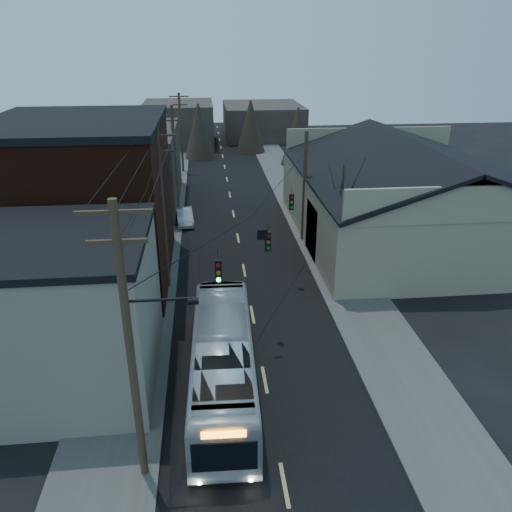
# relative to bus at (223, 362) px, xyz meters

# --- Properties ---
(road_surface) EXTENTS (9.00, 110.00, 0.02)m
(road_surface) POSITION_rel_bus_xyz_m (1.93, 22.55, -1.54)
(road_surface) COLOR black
(road_surface) RESTS_ON ground
(sidewalk_left) EXTENTS (4.00, 110.00, 0.12)m
(sidewalk_left) POSITION_rel_bus_xyz_m (-4.57, 22.55, -1.49)
(sidewalk_left) COLOR #474744
(sidewalk_left) RESTS_ON ground
(sidewalk_right) EXTENTS (4.00, 110.00, 0.12)m
(sidewalk_right) POSITION_rel_bus_xyz_m (8.43, 22.55, -1.49)
(sidewalk_right) COLOR #474744
(sidewalk_right) RESTS_ON ground
(building_clapboard) EXTENTS (8.00, 8.00, 7.00)m
(building_clapboard) POSITION_rel_bus_xyz_m (-7.07, 1.55, 1.95)
(building_clapboard) COLOR gray
(building_clapboard) RESTS_ON ground
(building_brick) EXTENTS (10.00, 12.00, 10.00)m
(building_brick) POSITION_rel_bus_xyz_m (-8.07, 12.55, 3.45)
(building_brick) COLOR #33130B
(building_brick) RESTS_ON ground
(building_left_far) EXTENTS (9.00, 14.00, 7.00)m
(building_left_far) POSITION_rel_bus_xyz_m (-7.57, 28.55, 1.95)
(building_left_far) COLOR #312C27
(building_left_far) RESTS_ON ground
(warehouse) EXTENTS (16.16, 20.60, 7.73)m
(warehouse) POSITION_rel_bus_xyz_m (14.93, 17.55, 1.14)
(warehouse) COLOR #9C9171
(warehouse) RESTS_ON ground
(building_far_left) EXTENTS (10.00, 12.00, 6.00)m
(building_far_left) POSITION_rel_bus_xyz_m (-4.07, 57.55, 1.45)
(building_far_left) COLOR #312C27
(building_far_left) RESTS_ON ground
(building_far_right) EXTENTS (12.00, 14.00, 5.00)m
(building_far_right) POSITION_rel_bus_xyz_m (8.93, 62.55, 0.95)
(building_far_right) COLOR #312C27
(building_far_right) RESTS_ON ground
(bare_tree) EXTENTS (0.40, 0.40, 7.20)m
(bare_tree) POSITION_rel_bus_xyz_m (8.43, 12.55, 2.05)
(bare_tree) COLOR black
(bare_tree) RESTS_ON ground
(utility_lines) EXTENTS (11.24, 45.28, 10.50)m
(utility_lines) POSITION_rel_bus_xyz_m (-1.18, 16.69, 3.40)
(utility_lines) COLOR #382B1E
(utility_lines) RESTS_ON ground
(bus) EXTENTS (2.96, 11.24, 3.11)m
(bus) POSITION_rel_bus_xyz_m (0.00, 0.00, 0.00)
(bus) COLOR silver
(bus) RESTS_ON ground
(parked_car) EXTENTS (1.71, 3.92, 1.25)m
(parked_car) POSITION_rel_bus_xyz_m (-2.37, 22.47, -0.93)
(parked_car) COLOR #B2B5BA
(parked_car) RESTS_ON ground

